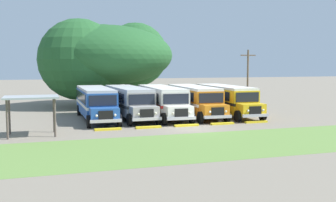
% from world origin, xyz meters
% --- Properties ---
extents(ground_plane, '(220.00, 220.00, 0.00)m').
position_xyz_m(ground_plane, '(0.00, 0.00, 0.00)').
color(ground_plane, slate).
extents(foreground_grass_strip, '(80.00, 8.13, 0.01)m').
position_xyz_m(foreground_grass_strip, '(0.00, -6.24, 0.00)').
color(foreground_grass_strip, olive).
rests_on(foreground_grass_strip, ground_plane).
extents(parked_bus_slot_0, '(2.69, 10.84, 2.82)m').
position_xyz_m(parked_bus_slot_0, '(-6.29, 7.37, 1.58)').
color(parked_bus_slot_0, '#23519E').
rests_on(parked_bus_slot_0, ground_plane).
extents(parked_bus_slot_1, '(3.01, 10.88, 2.82)m').
position_xyz_m(parked_bus_slot_1, '(-3.25, 7.47, 1.58)').
color(parked_bus_slot_1, '#9E9993').
rests_on(parked_bus_slot_1, ground_plane).
extents(parked_bus_slot_2, '(2.93, 10.87, 2.82)m').
position_xyz_m(parked_bus_slot_2, '(-0.19, 7.00, 1.58)').
color(parked_bus_slot_2, silver).
rests_on(parked_bus_slot_2, ground_plane).
extents(parked_bus_slot_3, '(2.97, 10.88, 2.82)m').
position_xyz_m(parked_bus_slot_3, '(2.99, 6.96, 1.58)').
color(parked_bus_slot_3, orange).
rests_on(parked_bus_slot_3, ground_plane).
extents(parked_bus_slot_4, '(2.80, 10.85, 2.82)m').
position_xyz_m(parked_bus_slot_4, '(6.25, 6.76, 1.58)').
color(parked_bus_slot_4, yellow).
rests_on(parked_bus_slot_4, ground_plane).
extents(curb_wheelstop_0, '(2.00, 0.36, 0.15)m').
position_xyz_m(curb_wheelstop_0, '(-6.24, 1.00, 0.07)').
color(curb_wheelstop_0, yellow).
rests_on(curb_wheelstop_0, ground_plane).
extents(curb_wheelstop_1, '(2.00, 0.36, 0.15)m').
position_xyz_m(curb_wheelstop_1, '(-3.12, 1.00, 0.07)').
color(curb_wheelstop_1, yellow).
rests_on(curb_wheelstop_1, ground_plane).
extents(curb_wheelstop_2, '(2.00, 0.36, 0.15)m').
position_xyz_m(curb_wheelstop_2, '(0.00, 1.00, 0.07)').
color(curb_wheelstop_2, yellow).
rests_on(curb_wheelstop_2, ground_plane).
extents(curb_wheelstop_3, '(2.00, 0.36, 0.15)m').
position_xyz_m(curb_wheelstop_3, '(3.12, 1.00, 0.07)').
color(curb_wheelstop_3, yellow).
rests_on(curb_wheelstop_3, ground_plane).
extents(curb_wheelstop_4, '(2.00, 0.36, 0.15)m').
position_xyz_m(curb_wheelstop_4, '(6.24, 1.00, 0.07)').
color(curb_wheelstop_4, yellow).
rests_on(curb_wheelstop_4, ground_plane).
extents(broad_shade_tree, '(15.85, 14.10, 10.13)m').
position_xyz_m(broad_shade_tree, '(-3.43, 19.68, 5.90)').
color(broad_shade_tree, brown).
rests_on(broad_shade_tree, ground_plane).
extents(utility_pole, '(1.80, 0.20, 6.49)m').
position_xyz_m(utility_pole, '(10.70, 10.53, 3.49)').
color(utility_pole, brown).
rests_on(utility_pole, ground_plane).
extents(waiting_shelter, '(3.60, 2.60, 2.72)m').
position_xyz_m(waiting_shelter, '(-11.58, 0.41, 2.45)').
color(waiting_shelter, brown).
rests_on(waiting_shelter, ground_plane).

